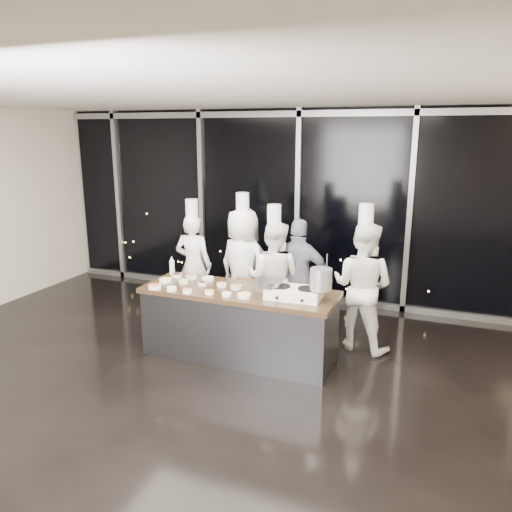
% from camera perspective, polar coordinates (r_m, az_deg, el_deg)
% --- Properties ---
extents(ground, '(9.00, 9.00, 0.00)m').
position_cam_1_polar(ground, '(5.87, -5.50, -14.81)').
color(ground, black).
rests_on(ground, ground).
extents(room_shell, '(9.02, 7.02, 3.21)m').
position_cam_1_polar(room_shell, '(5.10, -4.31, 7.45)').
color(room_shell, beige).
rests_on(room_shell, ground).
extents(window_wall, '(8.90, 0.11, 3.20)m').
position_cam_1_polar(window_wall, '(8.43, 4.86, 5.63)').
color(window_wall, black).
rests_on(window_wall, ground).
extents(demo_counter, '(2.46, 0.86, 0.90)m').
position_cam_1_polar(demo_counter, '(6.41, -1.94, -7.68)').
color(demo_counter, '#39393E').
rests_on(demo_counter, ground).
extents(stove, '(0.66, 0.44, 0.14)m').
position_cam_1_polar(stove, '(5.96, 4.35, -4.20)').
color(stove, white).
rests_on(stove, demo_counter).
extents(frying_pan, '(0.60, 0.36, 0.06)m').
position_cam_1_polar(frying_pan, '(6.01, 1.38, -2.98)').
color(frying_pan, gray).
rests_on(frying_pan, stove).
extents(stock_pot, '(0.27, 0.27, 0.25)m').
position_cam_1_polar(stock_pot, '(5.82, 7.43, -2.64)').
color(stock_pot, '#ADADAF').
rests_on(stock_pot, stove).
extents(prep_bowls, '(1.38, 0.71, 0.05)m').
position_cam_1_polar(prep_bowls, '(6.43, -6.77, -3.27)').
color(prep_bowls, white).
rests_on(prep_bowls, demo_counter).
extents(squeeze_bottle, '(0.07, 0.07, 0.26)m').
position_cam_1_polar(squeeze_bottle, '(6.99, -9.58, -1.11)').
color(squeeze_bottle, white).
rests_on(squeeze_bottle, demo_counter).
extents(chef_far_left, '(0.61, 0.42, 1.84)m').
position_cam_1_polar(chef_far_left, '(7.79, -7.16, -0.92)').
color(chef_far_left, white).
rests_on(chef_far_left, ground).
extents(chef_left, '(0.98, 0.78, 1.97)m').
position_cam_1_polar(chef_left, '(7.43, -1.50, -1.13)').
color(chef_left, white).
rests_on(chef_left, ground).
extents(chef_center, '(0.80, 0.63, 1.87)m').
position_cam_1_polar(chef_center, '(7.01, 2.02, -2.52)').
color(chef_center, white).
rests_on(chef_center, ground).
extents(guest, '(0.97, 0.40, 1.65)m').
position_cam_1_polar(guest, '(7.12, 4.93, -2.33)').
color(guest, '#151D39').
rests_on(guest, ground).
extents(chef_right, '(0.96, 0.82, 1.95)m').
position_cam_1_polar(chef_right, '(6.68, 12.06, -3.34)').
color(chef_right, white).
rests_on(chef_right, ground).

